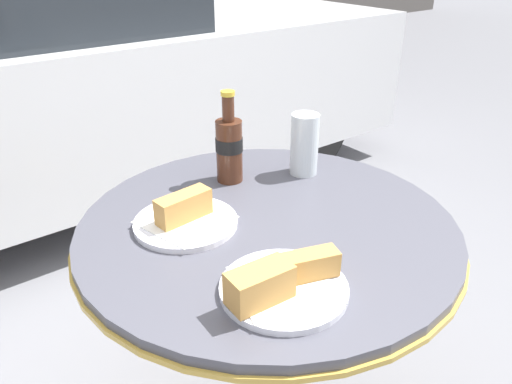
{
  "coord_description": "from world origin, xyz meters",
  "views": [
    {
      "loc": [
        -0.54,
        -0.67,
        1.24
      ],
      "look_at": [
        0.0,
        0.04,
        0.78
      ],
      "focal_mm": 35.0,
      "sensor_mm": 36.0,
      "label": 1
    }
  ],
  "objects_px": {
    "bistro_table": "(267,272)",
    "lunch_plate_near": "(281,283)",
    "drinking_glass": "(304,147)",
    "cola_bottle_left": "(229,147)",
    "lunch_plate_far": "(185,218)"
  },
  "relations": [
    {
      "from": "bistro_table",
      "to": "cola_bottle_left",
      "type": "height_order",
      "value": "cola_bottle_left"
    },
    {
      "from": "bistro_table",
      "to": "drinking_glass",
      "type": "xyz_separation_m",
      "value": [
        0.21,
        0.13,
        0.19
      ]
    },
    {
      "from": "drinking_glass",
      "to": "lunch_plate_near",
      "type": "bearing_deg",
      "value": -136.71
    },
    {
      "from": "cola_bottle_left",
      "to": "lunch_plate_far",
      "type": "height_order",
      "value": "cola_bottle_left"
    },
    {
      "from": "bistro_table",
      "to": "lunch_plate_near",
      "type": "bearing_deg",
      "value": -123.34
    },
    {
      "from": "bistro_table",
      "to": "lunch_plate_near",
      "type": "height_order",
      "value": "lunch_plate_near"
    },
    {
      "from": "drinking_glass",
      "to": "cola_bottle_left",
      "type": "bearing_deg",
      "value": 155.25
    },
    {
      "from": "bistro_table",
      "to": "cola_bottle_left",
      "type": "distance_m",
      "value": 0.29
    },
    {
      "from": "lunch_plate_near",
      "to": "lunch_plate_far",
      "type": "distance_m",
      "value": 0.28
    },
    {
      "from": "drinking_glass",
      "to": "lunch_plate_near",
      "type": "distance_m",
      "value": 0.46
    },
    {
      "from": "bistro_table",
      "to": "lunch_plate_near",
      "type": "distance_m",
      "value": 0.27
    },
    {
      "from": "bistro_table",
      "to": "lunch_plate_far",
      "type": "height_order",
      "value": "lunch_plate_far"
    },
    {
      "from": "bistro_table",
      "to": "cola_bottle_left",
      "type": "xyz_separation_m",
      "value": [
        0.05,
        0.2,
        0.21
      ]
    },
    {
      "from": "lunch_plate_near",
      "to": "lunch_plate_far",
      "type": "xyz_separation_m",
      "value": [
        -0.01,
        0.28,
        -0.0
      ]
    },
    {
      "from": "cola_bottle_left",
      "to": "lunch_plate_near",
      "type": "xyz_separation_m",
      "value": [
        -0.17,
        -0.39,
        -0.06
      ]
    }
  ]
}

